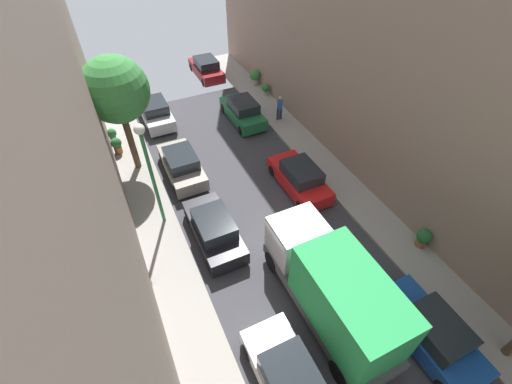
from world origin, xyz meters
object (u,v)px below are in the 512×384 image
(parked_car_left_4, at_px, (182,165))
(street_tree_0, at_px, (115,90))
(delivery_truck, at_px, (333,289))
(potted_plant_3, at_px, (424,238))
(parked_car_left_5, at_px, (155,112))
(potted_plant_0, at_px, (112,134))
(parked_car_right_4, at_px, (206,69))
(potted_plant_4, at_px, (266,89))
(parked_car_left_2, at_px, (290,381))
(potted_plant_2, at_px, (255,76))
(parked_car_right_1, at_px, (431,332))
(lamp_post, at_px, (149,163))
(potted_plant_1, at_px, (117,145))
(parked_car_left_3, at_px, (214,229))
(parked_car_right_3, at_px, (243,111))
(parked_car_right_2, at_px, (300,178))
(pedestrian, at_px, (280,107))

(parked_car_left_4, xyz_separation_m, street_tree_0, (-2.19, 1.69, 4.20))
(delivery_truck, bearing_deg, potted_plant_3, 8.77)
(parked_car_left_5, bearing_deg, potted_plant_0, -157.74)
(parked_car_right_4, height_order, potted_plant_4, parked_car_right_4)
(parked_car_left_2, height_order, potted_plant_4, parked_car_left_2)
(parked_car_left_4, height_order, potted_plant_0, parked_car_left_4)
(potted_plant_2, bearing_deg, potted_plant_0, -164.84)
(parked_car_right_1, xyz_separation_m, potted_plant_3, (3.02, 3.41, -0.04))
(lamp_post, bearing_deg, potted_plant_0, 98.28)
(street_tree_0, bearing_deg, potted_plant_2, 31.11)
(potted_plant_0, bearing_deg, delivery_truck, -69.59)
(potted_plant_4, bearing_deg, potted_plant_1, -166.82)
(parked_car_right_1, xyz_separation_m, potted_plant_0, (-8.48, 18.05, -0.10))
(parked_car_left_3, bearing_deg, street_tree_0, 107.64)
(parked_car_left_5, relative_size, parked_car_right_3, 1.00)
(potted_plant_2, bearing_deg, parked_car_right_1, -97.87)
(parked_car_left_3, distance_m, potted_plant_4, 14.09)
(parked_car_right_2, height_order, potted_plant_4, parked_car_right_2)
(parked_car_right_3, bearing_deg, street_tree_0, -164.82)
(parked_car_left_2, relative_size, parked_car_left_4, 1.00)
(parked_car_left_3, bearing_deg, potted_plant_2, 57.83)
(parked_car_left_3, relative_size, lamp_post, 0.76)
(delivery_truck, bearing_deg, lamp_post, 121.68)
(parked_car_right_1, height_order, potted_plant_2, parked_car_right_1)
(parked_car_left_3, bearing_deg, lamp_post, 132.47)
(street_tree_0, bearing_deg, potted_plant_4, 23.04)
(parked_car_right_4, xyz_separation_m, street_tree_0, (-7.59, -9.48, 4.20))
(parked_car_right_4, xyz_separation_m, potted_plant_1, (-8.39, -7.66, -0.01))
(parked_car_right_4, height_order, potted_plant_2, parked_car_right_4)
(potted_plant_4, bearing_deg, parked_car_left_2, -114.23)
(parked_car_right_1, relative_size, potted_plant_2, 3.62)
(potted_plant_0, height_order, lamp_post, lamp_post)
(potted_plant_4, bearing_deg, parked_car_right_4, 120.35)
(parked_car_left_4, distance_m, pedestrian, 8.08)
(parked_car_left_4, bearing_deg, parked_car_right_3, 34.81)
(potted_plant_0, bearing_deg, potted_plant_4, 6.10)
(potted_plant_0, distance_m, potted_plant_2, 11.81)
(pedestrian, bearing_deg, potted_plant_1, 175.33)
(parked_car_right_3, xyz_separation_m, lamp_post, (-7.30, -6.87, 3.08))
(parked_car_left_5, bearing_deg, pedestrian, -25.00)
(potted_plant_3, bearing_deg, potted_plant_4, 90.34)
(parked_car_right_1, xyz_separation_m, delivery_truck, (-2.70, 2.53, 1.07))
(potted_plant_4, bearing_deg, parked_car_right_2, -106.36)
(parked_car_right_4, xyz_separation_m, potted_plant_4, (2.93, -5.01, -0.11))
(potted_plant_0, relative_size, potted_plant_2, 0.71)
(pedestrian, bearing_deg, lamp_post, -148.78)
(parked_car_left_4, bearing_deg, potted_plant_1, 130.32)
(lamp_post, bearing_deg, potted_plant_1, 99.30)
(parked_car_left_3, bearing_deg, parked_car_right_4, 71.74)
(street_tree_0, xyz_separation_m, potted_plant_1, (-0.80, 1.83, -4.20))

